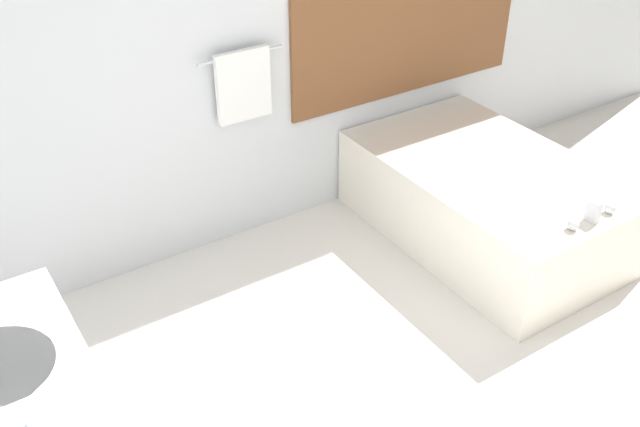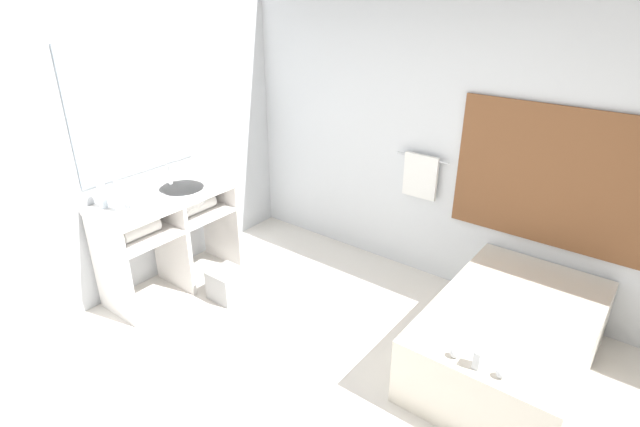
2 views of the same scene
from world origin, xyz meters
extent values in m
cube|color=silver|center=(0.00, 2.23, 1.35)|extent=(7.40, 0.06, 2.70)
cube|color=brown|center=(0.87, 2.19, 1.20)|extent=(1.70, 0.02, 1.10)
cylinder|color=silver|center=(-0.30, 2.16, 1.15)|extent=(0.50, 0.02, 0.02)
cube|color=white|center=(-0.30, 2.15, 0.98)|extent=(0.32, 0.04, 0.40)
cube|color=silver|center=(-2.23, 0.00, 1.35)|extent=(0.06, 7.40, 2.70)
cube|color=#A3B2C1|center=(-2.19, 0.60, 1.61)|extent=(0.02, 1.10, 1.10)
cube|color=white|center=(-1.91, 0.60, 0.89)|extent=(0.56, 1.22, 0.05)
cube|color=white|center=(-1.91, 0.60, 0.64)|extent=(0.53, 1.16, 0.02)
cylinder|color=white|center=(-1.91, 0.78, 0.84)|extent=(0.39, 0.39, 0.14)
cube|color=white|center=(-1.91, 0.01, 0.43)|extent=(0.52, 0.04, 0.86)
cube|color=white|center=(-1.91, 0.60, 0.43)|extent=(0.52, 0.04, 0.86)
cube|color=white|center=(-1.91, 1.18, 0.43)|extent=(0.52, 0.04, 0.86)
cylinder|color=white|center=(-1.87, 0.29, 0.71)|extent=(0.13, 0.33, 0.13)
cylinder|color=white|center=(-1.87, 0.90, 0.71)|extent=(0.13, 0.33, 0.13)
cylinder|color=silver|center=(-2.06, 0.78, 0.92)|extent=(0.04, 0.04, 0.02)
cylinder|color=silver|center=(-2.06, 0.78, 1.01)|extent=(0.02, 0.02, 0.16)
cube|color=silver|center=(-2.02, 0.78, 1.08)|extent=(0.07, 0.01, 0.01)
cube|color=silver|center=(0.87, 1.38, 0.25)|extent=(1.02, 1.62, 0.50)
ellipsoid|color=white|center=(0.87, 1.38, 0.35)|extent=(0.73, 1.17, 0.30)
cube|color=silver|center=(0.87, 0.67, 0.56)|extent=(0.04, 0.07, 0.12)
sphere|color=silver|center=(0.73, 0.67, 0.53)|extent=(0.06, 0.06, 0.06)
sphere|color=silver|center=(1.01, 0.67, 0.53)|extent=(0.06, 0.06, 0.06)
cylinder|color=white|center=(-2.06, 0.13, 1.03)|extent=(0.06, 0.06, 0.23)
cylinder|color=white|center=(-2.06, 0.13, 1.15)|extent=(0.03, 0.03, 0.02)
cylinder|color=white|center=(-1.86, 0.27, 1.02)|extent=(0.06, 0.06, 0.22)
cylinder|color=white|center=(-1.86, 0.27, 1.14)|extent=(0.03, 0.03, 0.02)
cylinder|color=white|center=(-1.89, 0.17, 1.03)|extent=(0.06, 0.06, 0.24)
cylinder|color=white|center=(-1.89, 0.17, 1.16)|extent=(0.03, 0.03, 0.02)
cube|color=#B2B2B2|center=(-1.39, 0.75, 0.13)|extent=(0.27, 0.27, 0.27)
camera|label=1|loc=(-1.91, -1.10, 2.53)|focal=40.00mm
camera|label=2|loc=(1.52, -1.70, 2.57)|focal=28.00mm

